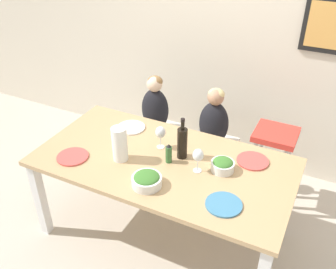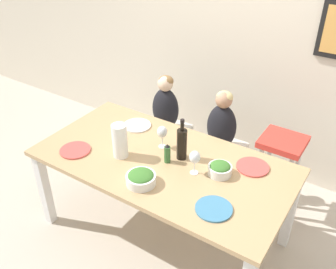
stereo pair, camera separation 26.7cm
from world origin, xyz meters
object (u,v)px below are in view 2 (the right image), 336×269
dinner_plate_front_left (75,150)px  dinner_plate_back_right (253,167)px  wine_bottle (182,143)px  wine_glass_near (195,158)px  chair_far_center (219,153)px  person_child_left (165,104)px  wine_glass_far (162,132)px  dinner_plate_back_left (137,125)px  dinner_plate_front_right (214,209)px  chair_right_highchair (280,156)px  salad_bowl_large (141,178)px  paper_towel_roll (120,141)px  chair_far_left (166,134)px  person_child_center (222,122)px  salad_bowl_small (220,169)px

dinner_plate_front_left → dinner_plate_back_right: same height
wine_bottle → wine_glass_near: wine_bottle is taller
chair_far_center → person_child_left: 0.67m
wine_glass_far → dinner_plate_back_right: wine_glass_far is taller
wine_bottle → dinner_plate_back_left: bearing=161.6°
dinner_plate_front_left → dinner_plate_front_right: bearing=0.6°
chair_right_highchair → salad_bowl_large: salad_bowl_large is taller
chair_far_center → dinner_plate_front_right: dinner_plate_front_right is taller
paper_towel_roll → person_child_left: bearing=101.6°
wine_glass_near → chair_right_highchair: bearing=62.9°
paper_towel_roll → salad_bowl_large: (0.31, -0.17, -0.09)m
chair_far_left → chair_right_highchair: (1.12, 0.00, 0.18)m
person_child_center → dinner_plate_back_right: 0.67m
person_child_left → person_child_center: same height
chair_far_left → wine_glass_near: 1.15m
dinner_plate_back_left → chair_right_highchair: bearing=23.0°
chair_far_left → person_child_center: bearing=0.1°
chair_right_highchair → wine_glass_near: (-0.38, -0.75, 0.29)m
dinner_plate_front_right → wine_glass_near: bearing=138.6°
chair_far_center → chair_right_highchair: (0.54, 0.00, 0.18)m
chair_far_left → salad_bowl_small: (0.89, -0.66, 0.39)m
salad_bowl_large → salad_bowl_small: same height
wine_bottle → dinner_plate_front_right: (0.44, -0.35, -0.12)m
salad_bowl_small → dinner_plate_back_right: size_ratio=0.72×
dinner_plate_back_right → chair_right_highchair: bearing=82.0°
person_child_left → dinner_plate_back_right: size_ratio=2.31×
person_child_center → dinner_plate_back_right: person_child_center is taller
chair_far_center → dinner_plate_front_left: bearing=-125.9°
person_child_left → dinner_plate_back_left: (0.02, -0.46, 0.02)m
salad_bowl_small → dinner_plate_front_right: size_ratio=0.72×
wine_bottle → salad_bowl_large: 0.41m
person_child_center → salad_bowl_small: bearing=-65.3°
wine_glass_near → dinner_plate_front_left: 0.93m
chair_far_center → salad_bowl_large: (-0.09, -1.04, 0.39)m
chair_far_center → wine_bottle: wine_bottle is taller
person_child_center → paper_towel_roll: (-0.40, -0.87, 0.14)m
wine_bottle → dinner_plate_front_right: bearing=-38.2°
wine_bottle → dinner_plate_front_left: (-0.72, -0.36, -0.12)m
dinner_plate_front_right → dinner_plate_back_right: bearing=85.8°
person_child_left → wine_bottle: (0.57, -0.65, 0.14)m
wine_glass_near → salad_bowl_small: (0.15, 0.08, -0.09)m
person_child_left → dinner_plate_front_right: (1.01, -1.00, 0.02)m
wine_glass_far → salad_bowl_large: (0.12, -0.44, -0.09)m
chair_far_center → person_child_left: (-0.58, 0.00, 0.33)m
salad_bowl_large → wine_glass_near: bearing=50.4°
dinner_plate_back_right → wine_glass_far: bearing=-169.1°
salad_bowl_large → dinner_plate_front_left: size_ratio=0.87×
wine_bottle → wine_glass_near: bearing=-31.9°
person_child_center → wine_glass_far: 0.65m
person_child_left → dinner_plate_front_left: bearing=-98.4°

